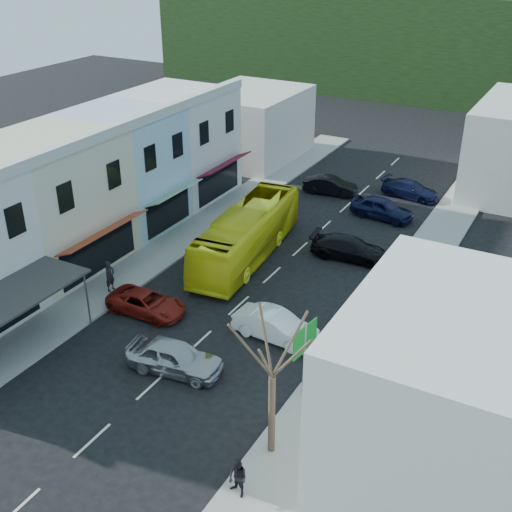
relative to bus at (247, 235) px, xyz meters
The scene contains 20 objects.
ground 9.81m from the bus, 75.10° to the right, with size 120.00×120.00×0.00m, color black.
sidewalk_left 5.26m from the bus, behind, with size 3.00×52.00×0.15m, color gray.
sidewalk_right 10.12m from the bus, ahead, with size 3.00×52.00×0.15m, color gray.
shopfront_row 11.18m from the bus, 156.45° to the right, with size 8.25×30.00×8.00m.
right_building 20.98m from the bus, 39.88° to the right, with size 8.00×9.00×8.00m, color silver.
distant_block_left 20.09m from the bus, 118.33° to the left, with size 8.00×10.00×6.00m, color #B7B2A8.
hillside 55.98m from the bus, 88.93° to the left, with size 80.00×26.00×14.00m.
bus is the anchor object (origin of this frame).
car_silver 12.24m from the bus, 76.80° to the right, with size 1.80×4.40×1.40m, color #ACACB1.
car_white 9.23m from the bus, 51.48° to the right, with size 1.80×4.40×1.40m, color white.
car_red 8.58m from the bus, 100.29° to the right, with size 1.90×4.60×1.40m, color maroon.
car_black_near 6.51m from the bus, 27.47° to the left, with size 1.84×4.50×1.40m, color black.
car_navy_mid 11.44m from the bus, 61.22° to the left, with size 1.80×4.40×1.40m, color black.
car_black_far 12.62m from the bus, 88.12° to the left, with size 1.80×4.40×1.40m, color black.
car_navy_far 16.13m from the bus, 67.65° to the left, with size 1.84×4.50×1.40m, color black.
pedestrian_left 8.95m from the bus, 121.51° to the right, with size 0.60×0.40×1.70m, color black.
pedestrian_right 19.35m from the bus, 61.55° to the right, with size 0.70×0.44×1.70m, color black.
direction_sign 13.89m from the bus, 50.19° to the right, with size 0.47×1.75×3.86m, color #0A611B, non-canonical shape.
street_tree 17.27m from the bus, 57.32° to the right, with size 3.12×3.12×7.59m, color #34291E, non-canonical shape.
traffic_signal 23.76m from the bus, 67.48° to the left, with size 0.88×1.18×5.29m, color black, non-canonical shape.
Camera 1 is at (15.48, -22.22, 18.80)m, focal length 45.00 mm.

